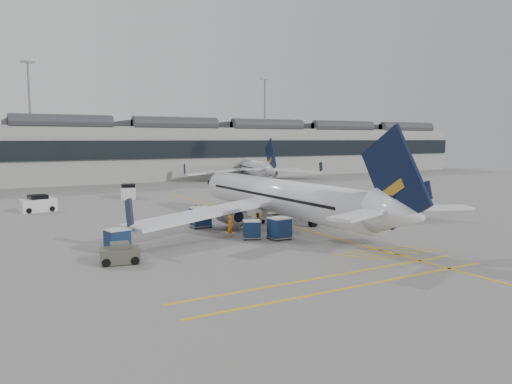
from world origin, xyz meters
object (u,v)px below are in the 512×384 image
airliner_main (284,198)px  ramp_agent_a (230,226)px  baggage_cart_a (200,217)px  pushback_tug (120,254)px  belt_loader (268,217)px  ramp_agent_b (257,221)px

airliner_main → ramp_agent_a: size_ratio=18.59×
baggage_cart_a → ramp_agent_a: bearing=-85.7°
baggage_cart_a → pushback_tug: (-10.51, -10.13, -0.42)m
belt_loader → ramp_agent_a: (-7.26, -5.54, 0.46)m
airliner_main → pushback_tug: 19.26m
baggage_cart_a → pushback_tug: size_ratio=0.70×
airliner_main → pushback_tug: (-17.93, -6.67, -2.18)m
airliner_main → baggage_cart_a: (-7.43, 3.46, -1.76)m
baggage_cart_a → pushback_tug: 14.60m
belt_loader → pushback_tug: size_ratio=1.52×
belt_loader → ramp_agent_b: bearing=-141.1°
airliner_main → baggage_cart_a: size_ratio=18.10×
airliner_main → belt_loader: 3.98m
ramp_agent_b → baggage_cart_a: bearing=-68.3°
baggage_cart_a → ramp_agent_b: baggage_cart_a is taller
ramp_agent_a → ramp_agent_b: bearing=2.7°
belt_loader → ramp_agent_a: size_ratio=2.24×
ramp_agent_b → airliner_main: bearing=153.1°
ramp_agent_a → ramp_agent_b: (4.01, 2.20, -0.17)m
airliner_main → belt_loader: airliner_main is taller
ramp_agent_a → ramp_agent_b: ramp_agent_a is taller
belt_loader → airliner_main: bearing=-99.5°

